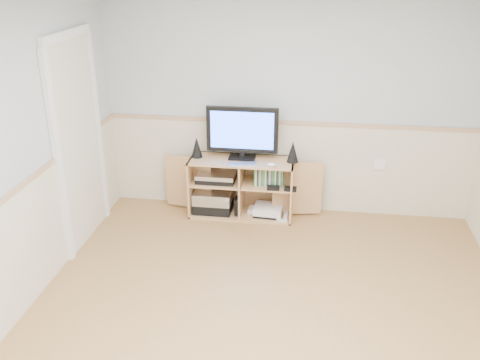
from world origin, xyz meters
name	(u,v)px	position (x,y,z in m)	size (l,w,h in m)	color
room	(263,183)	(-0.06, 0.12, 1.22)	(4.04, 4.54, 2.54)	tan
media_cabinet	(242,185)	(-0.48, 2.06, 0.33)	(1.77, 0.42, 0.65)	tan
monitor	(242,131)	(-0.48, 2.06, 0.96)	(0.77, 0.18, 0.57)	black
speaker_left	(197,147)	(-0.97, 2.03, 0.76)	(0.12, 0.12, 0.23)	black
speaker_right	(293,152)	(0.07, 2.03, 0.77)	(0.13, 0.13, 0.23)	black
keyboard	(243,164)	(-0.45, 1.87, 0.66)	(0.31, 0.12, 0.01)	silver
mouse	(271,165)	(-0.14, 1.87, 0.67)	(0.10, 0.06, 0.04)	white
av_components	(215,195)	(-0.78, 2.01, 0.22)	(0.51, 0.31, 0.47)	black
game_consoles	(267,210)	(-0.19, 1.99, 0.07)	(0.45, 0.30, 0.11)	white
game_cases	(269,176)	(-0.18, 1.99, 0.48)	(0.32, 0.14, 0.19)	#3F8C3F
wall_outlet	(379,164)	(1.00, 2.23, 0.60)	(0.12, 0.03, 0.12)	white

